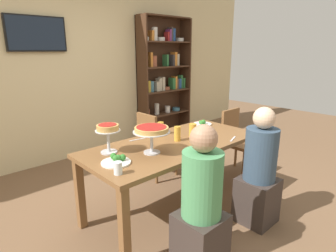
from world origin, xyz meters
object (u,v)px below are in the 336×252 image
Objects in this scene: diner_near_left at (201,210)px; deep_dish_pizza_stand at (152,131)px; cutlery_fork_near at (233,139)px; cutlery_knife_near at (137,139)px; bookshelf at (163,77)px; salad_plate_far_diner at (202,123)px; water_glass_clear_near at (118,168)px; beer_glass_amber_tall at (177,134)px; television at (37,34)px; beer_glass_amber_spare at (161,128)px; chair_far_right at (154,142)px; beer_glass_amber_short at (193,130)px; dining_table at (175,150)px; chair_head_east at (236,139)px; salad_plate_near_diner at (117,160)px; diner_near_right at (259,175)px; personal_pizza_stand at (108,131)px.

deep_dish_pizza_stand is (0.08, 0.66, 0.45)m from diner_near_left.
cutlery_knife_near is (-0.74, 0.66, 0.00)m from cutlery_fork_near.
salad_plate_far_diner is at bearing -118.15° from bookshelf.
beer_glass_amber_tall is at bearing 16.48° from water_glass_clear_near.
television reaches higher than beer_glass_amber_spare.
beer_glass_amber_short is (-0.06, -0.72, 0.32)m from chair_far_right.
beer_glass_amber_tall is 0.83× the size of cutlery_knife_near.
water_glass_clear_near is (-2.50, -2.26, -0.36)m from bookshelf.
bookshelf is 2.54× the size of chair_far_right.
cutlery_fork_near reaches higher than dining_table.
chair_head_east is 0.88m from cutlery_fork_near.
salad_plate_near_diner reaches higher than cutlery_fork_near.
chair_head_east reaches higher than cutlery_knife_near.
chair_far_right is at bearing 3.40° from diner_near_right.
chair_head_east is 1.23m from beer_glass_amber_tall.
diner_near_right is 5.10× the size of salad_plate_far_diner.
salad_plate_far_diner is at bearing -17.30° from diner_near_right.
salad_plate_near_diner is at bearing 59.88° from water_glass_clear_near.
bookshelf is 2.88× the size of television.
beer_glass_amber_short is (-0.15, 0.72, 0.32)m from diner_near_right.
cutlery_fork_near is at bearing -37.87° from beer_glass_amber_tall.
television is at bearing 93.62° from deep_dish_pizza_stand.
beer_glass_amber_spare is at bearing 85.55° from beer_glass_amber_tall.
beer_glass_amber_spare is (0.72, 0.10, -0.13)m from personal_pizza_stand.
beer_glass_amber_short is at bearing 11.34° from diner_near_right.
beer_glass_amber_short is at bearing -43.97° from diner_near_left.
diner_near_right reaches higher than cutlery_fork_near.
salad_plate_near_diner is (-0.72, -0.05, 0.11)m from dining_table.
dining_table is 0.73m from salad_plate_near_diner.
chair_far_right is at bearing 85.33° from beer_glass_amber_short.
television is 2.39m from beer_glass_amber_tall.
beer_glass_amber_tall is (-1.19, -0.06, 0.33)m from chair_head_east.
television is 2.11m from cutlery_knife_near.
salad_plate_near_diner is at bearing -176.61° from beer_glass_amber_short.
salad_plate_near_diner is 1.75× the size of beer_glass_amber_short.
bookshelf is 12.29× the size of cutlery_fork_near.
diner_near_left is 0.69m from water_glass_clear_near.
deep_dish_pizza_stand is at bearing -134.18° from bookshelf.
bookshelf is 15.78× the size of beer_glass_amber_short.
salad_plate_near_diner is 1.47m from salad_plate_far_diner.
cutlery_fork_near is (0.10, 0.38, 0.25)m from diner_near_right.
diner_near_right is 1.05m from salad_plate_far_diner.
diner_near_left is at bearing 86.92° from cutlery_knife_near.
chair_far_right is 0.80m from beer_glass_amber_short.
television is 2.60m from water_glass_clear_near.
cutlery_fork_near is at bearing -14.29° from diner_near_right.
dining_table is 0.73m from personal_pizza_stand.
beer_glass_amber_tall is at bearing -94.45° from beer_glass_amber_spare.
beer_glass_amber_tall is at bearing -75.14° from television.
television is 2.36m from deep_dish_pizza_stand.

